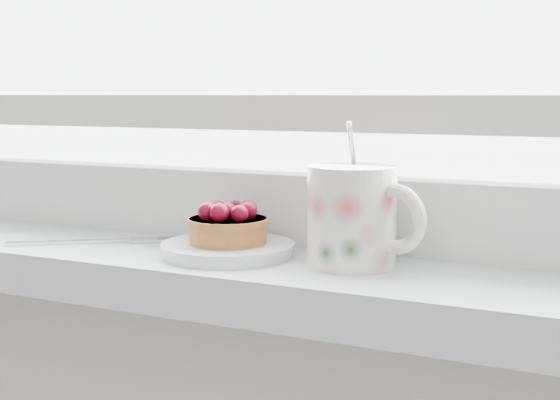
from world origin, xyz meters
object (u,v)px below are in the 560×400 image
Objects in this scene: raspberry_tart at (228,225)px; floral_mug at (355,214)px; fork at (97,241)px; saucer at (228,249)px.

raspberry_tart is 0.12m from floral_mug.
floral_mug is 0.27m from fork.
fork is at bearing -177.32° from floral_mug.
saucer is 0.02m from raspberry_tart.
fork is (-0.15, -0.00, -0.03)m from raspberry_tart.
saucer is 0.99× the size of floral_mug.
fork is at bearing -178.87° from raspberry_tart.
floral_mug reaches higher than raspberry_tart.
floral_mug reaches higher than saucer.
fork is (-0.27, -0.01, -0.04)m from floral_mug.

